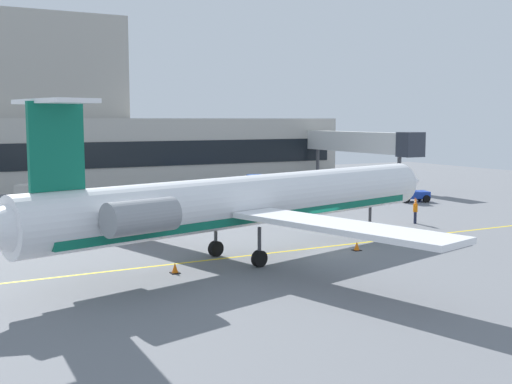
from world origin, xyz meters
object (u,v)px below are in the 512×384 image
regional_jet (248,201)px  belt_loader (258,186)px  marshaller (415,211)px  baggage_tug (18,199)px  pushback_tractor (410,192)px

regional_jet → belt_loader: (15.54, 27.40, -2.36)m
regional_jet → marshaller: 17.83m
baggage_tug → pushback_tractor: (33.96, -11.45, -0.06)m
regional_jet → marshaller: size_ratio=17.28×
pushback_tractor → marshaller: bearing=-130.3°
baggage_tug → regional_jet: bearing=-72.4°
pushback_tractor → regional_jet: bearing=-149.3°
baggage_tug → belt_loader: baggage_tug is taller
pushback_tractor → marshaller: 13.26m
baggage_tug → pushback_tractor: 35.83m
pushback_tractor → belt_loader: size_ratio=0.81×
marshaller → belt_loader: bearing=93.6°
belt_loader → marshaller: size_ratio=2.10×
pushback_tractor → baggage_tug: bearing=161.4°
baggage_tug → pushback_tractor: bearing=-18.6°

